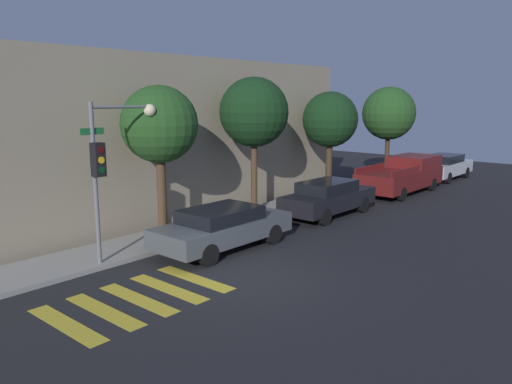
% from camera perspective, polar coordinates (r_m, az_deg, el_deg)
% --- Properties ---
extents(ground_plane, '(60.00, 60.00, 0.00)m').
position_cam_1_polar(ground_plane, '(13.38, -1.91, -9.69)').
color(ground_plane, black).
extents(sidewalk, '(26.00, 2.09, 0.14)m').
position_cam_1_polar(sidewalk, '(16.40, -12.89, -5.85)').
color(sidewalk, gray).
rests_on(sidewalk, ground).
extents(building_row, '(26.00, 6.00, 6.22)m').
position_cam_1_polar(building_row, '(19.60, -21.00, 5.41)').
color(building_row, gray).
rests_on(building_row, ground).
extents(crosswalk, '(4.04, 2.60, 0.00)m').
position_cam_1_polar(crosswalk, '(12.31, -13.36, -11.81)').
color(crosswalk, gold).
rests_on(crosswalk, ground).
extents(traffic_light_pole, '(2.43, 0.56, 4.57)m').
position_cam_1_polar(traffic_light_pole, '(14.25, -16.25, 4.33)').
color(traffic_light_pole, slate).
rests_on(traffic_light_pole, ground).
extents(sedan_near_corner, '(4.66, 1.89, 1.33)m').
position_cam_1_polar(sedan_near_corner, '(15.59, -3.83, -3.97)').
color(sedan_near_corner, '#4C5156').
rests_on(sedan_near_corner, ground).
extents(sedan_middle, '(4.62, 1.74, 1.43)m').
position_cam_1_polar(sedan_middle, '(20.17, 8.27, -0.61)').
color(sedan_middle, black).
rests_on(sedan_middle, ground).
extents(pickup_truck, '(5.74, 2.12, 1.76)m').
position_cam_1_polar(pickup_truck, '(26.08, 16.45, 1.90)').
color(pickup_truck, maroon).
rests_on(pickup_truck, ground).
extents(sedan_far_end, '(4.67, 1.77, 1.46)m').
position_cam_1_polar(sedan_far_end, '(31.17, 20.71, 2.77)').
color(sedan_far_end, silver).
rests_on(sedan_far_end, ground).
extents(tree_near_corner, '(2.47, 2.47, 5.08)m').
position_cam_1_polar(tree_near_corner, '(16.26, -10.98, 7.47)').
color(tree_near_corner, '#4C3823').
rests_on(tree_near_corner, ground).
extents(tree_midblock, '(2.68, 2.68, 5.48)m').
position_cam_1_polar(tree_midblock, '(19.39, -0.22, 9.04)').
color(tree_midblock, '#4C3823').
rests_on(tree_midblock, ground).
extents(tree_far_end, '(2.58, 2.58, 4.99)m').
position_cam_1_polar(tree_far_end, '(23.71, 8.46, 8.12)').
color(tree_far_end, '#42301E').
rests_on(tree_far_end, ground).
extents(tree_behind_truck, '(2.93, 2.93, 5.32)m').
position_cam_1_polar(tree_behind_truck, '(28.91, 14.95, 8.65)').
color(tree_behind_truck, '#42301E').
rests_on(tree_behind_truck, ground).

